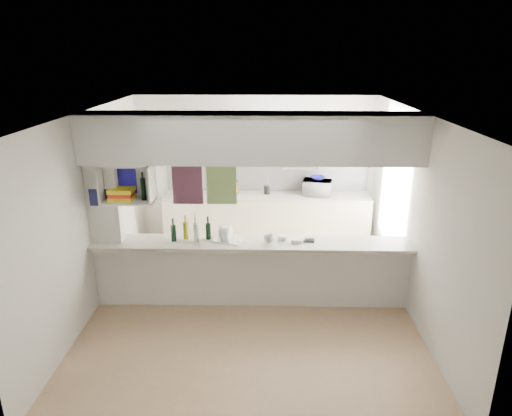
{
  "coord_description": "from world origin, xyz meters",
  "views": [
    {
      "loc": [
        0.19,
        -5.54,
        3.3
      ],
      "look_at": [
        0.05,
        0.5,
        1.22
      ],
      "focal_mm": 32.0,
      "sensor_mm": 36.0,
      "label": 1
    }
  ],
  "objects_px": {
    "bowl": "(318,178)",
    "microwave": "(317,188)",
    "dish_rack": "(228,234)",
    "wine_bottles": "(191,231)"
  },
  "relations": [
    {
      "from": "bowl",
      "to": "microwave",
      "type": "bearing_deg",
      "value": -100.16
    },
    {
      "from": "dish_rack",
      "to": "wine_bottles",
      "type": "xyz_separation_m",
      "value": [
        -0.49,
        -0.01,
        0.04
      ]
    },
    {
      "from": "dish_rack",
      "to": "bowl",
      "type": "bearing_deg",
      "value": 72.32
    },
    {
      "from": "bowl",
      "to": "wine_bottles",
      "type": "relative_size",
      "value": 0.46
    },
    {
      "from": "microwave",
      "to": "bowl",
      "type": "height_order",
      "value": "bowl"
    },
    {
      "from": "microwave",
      "to": "wine_bottles",
      "type": "distance_m",
      "value": 2.79
    },
    {
      "from": "dish_rack",
      "to": "wine_bottles",
      "type": "relative_size",
      "value": 0.86
    },
    {
      "from": "microwave",
      "to": "bowl",
      "type": "relative_size",
      "value": 2.02
    },
    {
      "from": "bowl",
      "to": "dish_rack",
      "type": "bearing_deg",
      "value": -123.94
    },
    {
      "from": "wine_bottles",
      "to": "microwave",
      "type": "bearing_deg",
      "value": 47.53
    }
  ]
}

